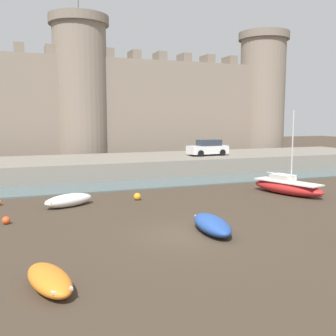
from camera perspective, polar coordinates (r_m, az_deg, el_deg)
name	(u,v)px	position (r m, az deg, el deg)	size (l,w,h in m)	color
ground_plane	(185,235)	(18.30, 2.50, -9.64)	(160.00, 160.00, 0.00)	#423528
water_channel	(116,186)	(31.16, -7.56, -2.55)	(80.00, 4.50, 0.10)	slate
quay_road	(98,166)	(38.09, -10.07, 0.27)	(62.04, 10.00, 1.54)	gray
castle	(81,100)	(47.91, -12.54, 9.67)	(56.90, 6.87, 19.93)	gray
sailboat_midflat_centre	(287,186)	(28.86, 16.89, -2.58)	(3.21, 5.77, 5.85)	red
rowboat_midflat_right	(49,279)	(13.21, -16.83, -15.19)	(1.74, 2.98, 0.65)	orange
rowboat_near_channel_left	(212,224)	(18.64, 6.38, -8.11)	(1.70, 3.60, 0.75)	#234793
rowboat_foreground_centre	(69,200)	(24.58, -14.21, -4.52)	(3.37, 2.42, 0.77)	silver
mooring_buoy_near_shore	(137,197)	(25.77, -4.48, -4.15)	(0.47, 0.47, 0.47)	orange
mooring_buoy_off_centre	(6,220)	(21.57, -22.45, -7.03)	(0.40, 0.40, 0.40)	#E04C1E
car_quay_east	(208,148)	(40.31, 5.81, 2.93)	(4.21, 2.10, 1.62)	silver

